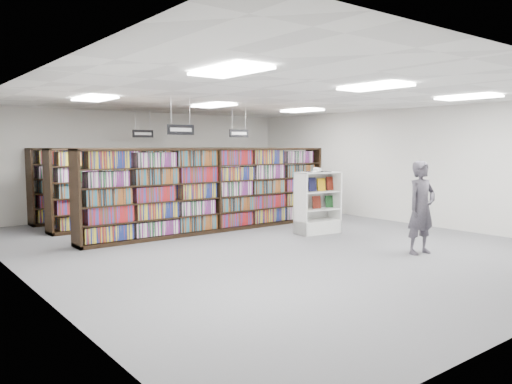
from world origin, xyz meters
TOP-DOWN VIEW (x-y plane):
  - floor at (0.00, 0.00)m, footprint 12.00×12.00m
  - ceiling at (0.00, 0.00)m, footprint 10.00×12.00m
  - wall_back at (0.00, 6.00)m, footprint 10.00×0.10m
  - wall_left at (-5.00, 0.00)m, footprint 0.10×12.00m
  - wall_right at (5.00, 0.00)m, footprint 0.10×12.00m
  - bookshelf_row_near at (0.00, 2.00)m, footprint 7.00×0.60m
  - bookshelf_row_mid at (0.00, 4.00)m, footprint 7.00×0.60m
  - bookshelf_row_far at (0.00, 5.70)m, footprint 7.00×0.60m
  - aisle_sign_left at (-1.50, 1.00)m, footprint 0.65×0.02m
  - aisle_sign_right at (1.50, 3.00)m, footprint 0.65×0.02m
  - aisle_sign_center at (-0.50, 5.00)m, footprint 0.65×0.02m
  - troffer_front_left at (-3.00, -3.00)m, footprint 0.60×1.20m
  - troffer_front_center at (0.00, -3.00)m, footprint 0.60×1.20m
  - troffer_front_right at (3.00, -3.00)m, footprint 0.60×1.20m
  - troffer_back_left at (-3.00, 2.00)m, footprint 0.60×1.20m
  - troffer_back_center at (0.00, 2.00)m, footprint 0.60×1.20m
  - troffer_back_right at (3.00, 2.00)m, footprint 0.60×1.20m
  - endcap_display at (1.86, 0.22)m, footprint 1.15×0.69m
  - open_book at (1.82, 0.17)m, footprint 0.66×0.52m
  - shopper at (1.82, -2.77)m, footprint 0.74×0.54m

SIDE VIEW (x-z plane):
  - floor at x=0.00m, z-range 0.00..0.00m
  - endcap_display at x=1.86m, z-range -0.26..1.26m
  - shopper at x=1.82m, z-range 0.00..1.87m
  - bookshelf_row_near at x=0.00m, z-range 0.00..2.10m
  - bookshelf_row_mid at x=0.00m, z-range 0.00..2.10m
  - bookshelf_row_far at x=0.00m, z-range 0.00..2.10m
  - open_book at x=1.82m, z-range 1.49..1.62m
  - wall_back at x=0.00m, z-range 0.00..3.20m
  - wall_left at x=-5.00m, z-range 0.00..3.20m
  - wall_right at x=5.00m, z-range 0.00..3.20m
  - aisle_sign_left at x=-1.50m, z-range 2.13..2.93m
  - aisle_sign_right at x=1.50m, z-range 2.13..2.93m
  - aisle_sign_center at x=-0.50m, z-range 2.13..2.93m
  - troffer_front_left at x=-3.00m, z-range 3.14..3.18m
  - troffer_front_center at x=0.00m, z-range 3.14..3.18m
  - troffer_front_right at x=3.00m, z-range 3.14..3.18m
  - troffer_back_left at x=-3.00m, z-range 3.14..3.18m
  - troffer_back_center at x=0.00m, z-range 3.14..3.18m
  - troffer_back_right at x=3.00m, z-range 3.14..3.18m
  - ceiling at x=0.00m, z-range 3.15..3.25m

